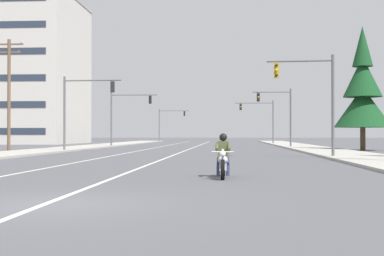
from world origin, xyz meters
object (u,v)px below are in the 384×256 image
object	(u,v)px
traffic_signal_near_right	(314,91)
traffic_signal_mid_right	(280,109)
motorcycle_with_rider	(223,160)
traffic_signal_mid_left	(125,110)
traffic_signal_far_left	(168,120)
traffic_signal_far_right	(262,115)
conifer_tree_right_verge_far	(363,93)
utility_pole_left_near	(9,91)
apartment_building_far_left_block	(15,71)
traffic_signal_near_left	(81,102)

from	to	relation	value
traffic_signal_near_right	traffic_signal_mid_right	distance (m)	24.47
traffic_signal_near_right	motorcycle_with_rider	bearing A→B (deg)	-109.16
traffic_signal_mid_left	traffic_signal_far_left	bearing A→B (deg)	89.70
traffic_signal_far_right	conifer_tree_right_verge_far	world-z (taller)	conifer_tree_right_verge_far
traffic_signal_mid_left	utility_pole_left_near	distance (m)	18.85
traffic_signal_mid_right	conifer_tree_right_verge_far	size ratio (longest dim) A/B	0.57
motorcycle_with_rider	apartment_building_far_left_block	xyz separation A→B (m)	(-32.47, 63.15, 10.47)
motorcycle_with_rider	traffic_signal_mid_right	world-z (taller)	traffic_signal_mid_right
traffic_signal_near_right	utility_pole_left_near	world-z (taller)	utility_pole_left_near
traffic_signal_far_right	apartment_building_far_left_block	xyz separation A→B (m)	(-37.32, 3.08, 6.92)
traffic_signal_far_right	utility_pole_left_near	distance (m)	41.51
motorcycle_with_rider	traffic_signal_mid_left	distance (m)	44.68
traffic_signal_near_left	traffic_signal_far_right	xyz separation A→B (m)	(16.86, 33.78, 0.04)
traffic_signal_mid_left	traffic_signal_far_left	xyz separation A→B (m)	(0.22, 41.86, 0.02)
traffic_signal_far_right	utility_pole_left_near	xyz separation A→B (m)	(-22.48, -34.89, 0.79)
traffic_signal_mid_right	traffic_signal_near_right	bearing A→B (deg)	-90.51
traffic_signal_far_left	utility_pole_left_near	size ratio (longest dim) A/B	0.68
traffic_signal_near_right	utility_pole_left_near	size ratio (longest dim) A/B	0.68
traffic_signal_mid_right	conifer_tree_right_verge_far	distance (m)	11.28
traffic_signal_mid_left	traffic_signal_far_left	distance (m)	41.86
traffic_signal_mid_right	utility_pole_left_near	distance (m)	27.35
traffic_signal_near_right	traffic_signal_mid_left	world-z (taller)	same
traffic_signal_mid_left	traffic_signal_near_left	bearing A→B (deg)	-91.49
motorcycle_with_rider	traffic_signal_near_left	world-z (taller)	traffic_signal_near_left
traffic_signal_far_left	apartment_building_far_left_block	size ratio (longest dim) A/B	0.28
traffic_signal_mid_left	conifer_tree_right_verge_far	world-z (taller)	conifer_tree_right_verge_far
motorcycle_with_rider	traffic_signal_far_left	size ratio (longest dim) A/B	0.35
utility_pole_left_near	traffic_signal_mid_left	bearing A→B (deg)	71.23
traffic_signal_far_right	conifer_tree_right_verge_far	bearing A→B (deg)	-76.78
traffic_signal_mid_right	apartment_building_far_left_block	distance (m)	45.18
traffic_signal_mid_right	conifer_tree_right_verge_far	xyz separation A→B (m)	(6.30, -9.31, 0.93)
traffic_signal_near_left	traffic_signal_mid_right	xyz separation A→B (m)	(17.52, 13.43, -0.05)
motorcycle_with_rider	utility_pole_left_near	world-z (taller)	utility_pole_left_near
traffic_signal_near_right	traffic_signal_near_left	distance (m)	20.53
traffic_signal_near_left	traffic_signal_mid_left	bearing A→B (deg)	88.51
motorcycle_with_rider	traffic_signal_mid_right	distance (m)	40.24
traffic_signal_near_right	conifer_tree_right_verge_far	distance (m)	16.53
traffic_signal_near_right	traffic_signal_far_left	distance (m)	71.58
traffic_signal_near_right	traffic_signal_far_right	xyz separation A→B (m)	(-0.45, 44.82, 0.09)
traffic_signal_mid_left	apartment_building_far_left_block	distance (m)	29.84
traffic_signal_far_left	traffic_signal_mid_right	bearing A→B (deg)	-69.51
traffic_signal_far_left	traffic_signal_far_right	bearing A→B (deg)	-56.84
traffic_signal_far_left	apartment_building_far_left_block	distance (m)	31.07
conifer_tree_right_verge_far	traffic_signal_near_right	bearing A→B (deg)	-113.26
motorcycle_with_rider	traffic_signal_near_left	distance (m)	29.11
motorcycle_with_rider	conifer_tree_right_verge_far	size ratio (longest dim) A/B	0.20
utility_pole_left_near	apartment_building_far_left_block	bearing A→B (deg)	111.34
motorcycle_with_rider	traffic_signal_far_right	bearing A→B (deg)	85.39
motorcycle_with_rider	apartment_building_far_left_block	bearing A→B (deg)	117.22
traffic_signal_mid_right	traffic_signal_mid_left	xyz separation A→B (m)	(-17.09, 3.29, 0.08)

